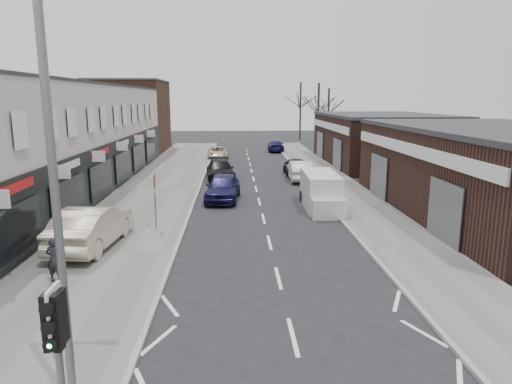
{
  "coord_description": "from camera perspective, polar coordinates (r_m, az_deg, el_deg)",
  "views": [
    {
      "loc": [
        -1.5,
        -8.91,
        6.14
      ],
      "look_at": [
        -0.67,
        8.3,
        2.6
      ],
      "focal_mm": 32.0,
      "sensor_mm": 36.0,
      "label": 1
    }
  ],
  "objects": [
    {
      "name": "parked_car_left_b",
      "position": [
        35.33,
        -4.48,
        2.77
      ],
      "size": [
        2.46,
        5.17,
        1.46
      ],
      "primitive_type": "imported",
      "rotation": [
        0.0,
        0.0,
        0.09
      ],
      "color": "black",
      "rests_on": "ground"
    },
    {
      "name": "street_lamp",
      "position": [
        8.79,
        -22.85,
        0.71
      ],
      "size": [
        2.23,
        0.22,
        8.0
      ],
      "color": "slate",
      "rests_on": "pavement_left"
    },
    {
      "name": "pavement_right",
      "position": [
        32.33,
        10.24,
        0.59
      ],
      "size": [
        3.5,
        64.0,
        0.12
      ],
      "primitive_type": "cube",
      "color": "slate",
      "rests_on": "ground"
    },
    {
      "name": "parked_car_right_c",
      "position": [
        53.99,
        2.49,
        5.77
      ],
      "size": [
        1.94,
        4.48,
        1.28
      ],
      "primitive_type": "imported",
      "rotation": [
        0.0,
        0.0,
        3.11
      ],
      "color": "#151642",
      "rests_on": "ground"
    },
    {
      "name": "parked_car_right_a",
      "position": [
        34.96,
        5.49,
        2.7
      ],
      "size": [
        1.68,
        4.58,
        1.5
      ],
      "primitive_type": "imported",
      "rotation": [
        0.0,
        0.0,
        3.12
      ],
      "color": "silver",
      "rests_on": "ground"
    },
    {
      "name": "sedan_on_pavement",
      "position": [
        19.95,
        -19.85,
        -4.08
      ],
      "size": [
        2.34,
        5.39,
        1.72
      ],
      "primitive_type": "imported",
      "rotation": [
        0.0,
        0.0,
        3.04
      ],
      "color": "#C2B19B",
      "rests_on": "pavement_left"
    },
    {
      "name": "warning_sign",
      "position": [
        21.59,
        -12.48,
        0.82
      ],
      "size": [
        0.12,
        0.8,
        2.7
      ],
      "color": "slate",
      "rests_on": "pavement_left"
    },
    {
      "name": "traffic_light",
      "position": [
        8.36,
        -23.68,
        -15.93
      ],
      "size": [
        0.28,
        0.6,
        3.1
      ],
      "color": "slate",
      "rests_on": "pavement_left"
    },
    {
      "name": "right_unit_near",
      "position": [
        27.13,
        28.35,
        1.97
      ],
      "size": [
        10.0,
        18.0,
        4.5
      ],
      "primitive_type": "cube",
      "color": "#341C17",
      "rests_on": "ground"
    },
    {
      "name": "brick_block_far",
      "position": [
        55.27,
        -15.51,
        8.99
      ],
      "size": [
        8.0,
        10.0,
        8.0
      ],
      "primitive_type": "cube",
      "color": "#4B2E20",
      "rests_on": "ground"
    },
    {
      "name": "white_van",
      "position": [
        26.09,
        8.11,
        0.02
      ],
      "size": [
        1.94,
        5.2,
        2.01
      ],
      "rotation": [
        0.0,
        0.0,
        -0.03
      ],
      "color": "silver",
      "rests_on": "ground"
    },
    {
      "name": "pedestrian",
      "position": [
        16.71,
        -23.9,
        -7.73
      ],
      "size": [
        0.6,
        0.43,
        1.54
      ],
      "primitive_type": "imported",
      "rotation": [
        0.0,
        0.0,
        3.02
      ],
      "color": "black",
      "rests_on": "pavement_left"
    },
    {
      "name": "tree_far_c",
      "position": [
        69.9,
        5.5,
        6.53
      ],
      "size": [
        3.6,
        3.6,
        8.5
      ],
      "primitive_type": null,
      "color": "#382D26",
      "rests_on": "ground"
    },
    {
      "name": "right_unit_far",
      "position": [
        45.31,
        15.33,
        6.28
      ],
      "size": [
        10.0,
        16.0,
        4.5
      ],
      "primitive_type": "cube",
      "color": "#341C17",
      "rests_on": "ground"
    },
    {
      "name": "parked_car_left_a",
      "position": [
        27.95,
        -4.16,
        0.58
      ],
      "size": [
        2.32,
        4.88,
        1.61
      ],
      "primitive_type": "imported",
      "rotation": [
        0.0,
        0.0,
        -0.09
      ],
      "color": "#161440",
      "rests_on": "ground"
    },
    {
      "name": "shop_terrace_left",
      "position": [
        30.95,
        -25.71,
        5.67
      ],
      "size": [
        8.0,
        41.0,
        7.1
      ],
      "primitive_type": "cube",
      "color": "#B8B2A8",
      "rests_on": "ground"
    },
    {
      "name": "parked_car_right_b",
      "position": [
        37.41,
        4.94,
        3.24
      ],
      "size": [
        1.71,
        4.22,
        1.44
      ],
      "primitive_type": "imported",
      "rotation": [
        0.0,
        0.0,
        3.14
      ],
      "color": "black",
      "rests_on": "ground"
    },
    {
      "name": "pavement_left",
      "position": [
        31.94,
        -12.18,
        0.38
      ],
      "size": [
        5.5,
        64.0,
        0.12
      ],
      "primitive_type": "cube",
      "color": "slate",
      "rests_on": "ground"
    },
    {
      "name": "tree_far_a",
      "position": [
        58.2,
        7.67,
        5.46
      ],
      "size": [
        3.6,
        3.6,
        8.0
      ],
      "primitive_type": null,
      "color": "#382D26",
      "rests_on": "ground"
    },
    {
      "name": "ground",
      "position": [
        10.93,
        6.08,
        -22.66
      ],
      "size": [
        160.0,
        160.0,
        0.0
      ],
      "primitive_type": "plane",
      "color": "black",
      "rests_on": "ground"
    },
    {
      "name": "parked_car_left_c",
      "position": [
        47.79,
        -4.81,
        4.94
      ],
      "size": [
        2.18,
        4.47,
        1.22
      ],
      "primitive_type": "imported",
      "rotation": [
        0.0,
        0.0,
        0.03
      ],
      "color": "#C1B19A",
      "rests_on": "ground"
    },
    {
      "name": "tree_far_b",
      "position": [
        64.53,
        8.91,
        6.02
      ],
      "size": [
        3.6,
        3.6,
        7.5
      ],
      "primitive_type": null,
      "color": "#382D26",
      "rests_on": "ground"
    }
  ]
}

